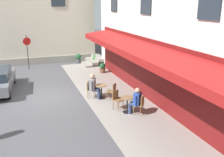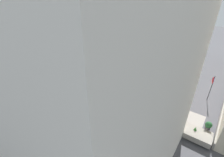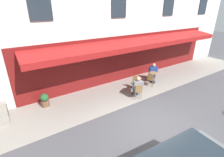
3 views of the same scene
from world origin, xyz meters
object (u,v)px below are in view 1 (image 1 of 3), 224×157
Objects in this scene: cafe_chair_wicker_kerbside at (90,88)px; potted_plant_under_sign at (78,58)px; cafe_table_mid_terrace at (102,90)px; potted_plant_by_steps at (94,59)px; cafe_chair_wicker_near_door at (113,90)px; no_parking_sign at (27,46)px; seated_companion_in_grey at (94,85)px; cafe_chair_wicker_under_awning at (117,98)px; potted_plant_entrance_left at (102,68)px; cafe_chair_wicker_facing_street at (140,104)px; seated_patron_in_blue at (136,100)px; cafe_table_near_entrance at (127,103)px.

cafe_chair_wicker_kerbside is 1.15× the size of potted_plant_under_sign.
cafe_table_mid_terrace is 0.63m from cafe_chair_wicker_kerbside.
cafe_chair_wicker_near_door is at bearing 170.70° from potted_plant_by_steps.
potted_plant_by_steps reaches higher than potted_plant_under_sign.
no_parking_sign is (7.67, 2.83, 1.25)m from cafe_chair_wicker_kerbside.
seated_companion_in_grey reaches higher than potted_plant_by_steps.
potted_plant_entrance_left is at bearing -11.62° from cafe_chair_wicker_under_awning.
cafe_chair_wicker_under_awning and cafe_chair_wicker_facing_street have the same top height.
cafe_chair_wicker_under_awning is 1.61m from cafe_table_mid_terrace.
cafe_chair_wicker_kerbside is (2.86, 1.59, 0.00)m from cafe_chair_wicker_facing_street.
cafe_chair_wicker_under_awning is at bearing -170.16° from cafe_table_mid_terrace.
cafe_chair_wicker_facing_street is 7.62m from potted_plant_entrance_left.
potted_plant_entrance_left is at bearing -5.81° from seated_patron_in_blue.
potted_plant_under_sign is (10.27, -0.38, -0.11)m from cafe_chair_wicker_under_awning.
cafe_table_near_entrance is 0.82× the size of cafe_chair_wicker_under_awning.
potted_plant_under_sign is at bearing -2.14° from cafe_chair_wicker_under_awning.
seated_patron_in_blue reaches higher than cafe_table_mid_terrace.
potted_plant_under_sign is (9.10, -0.18, -0.11)m from cafe_chair_wicker_near_door.
no_parking_sign is at bearing 24.83° from cafe_chair_wicker_near_door.
no_parking_sign is 2.90× the size of potted_plant_by_steps.
cafe_chair_wicker_near_door reaches higher than potted_plant_by_steps.
cafe_chair_wicker_under_awning and cafe_chair_wicker_kerbside have the same top height.
potted_plant_by_steps is (10.43, -0.98, -0.25)m from seated_patron_in_blue.
cafe_table_mid_terrace is 0.82× the size of cafe_chair_wicker_near_door.
cafe_chair_wicker_near_door is 5.55m from potted_plant_entrance_left.
cafe_chair_wicker_kerbside is 1.25m from cafe_chair_wicker_near_door.
potted_plant_by_steps is at bearing -4.27° from potted_plant_entrance_left.
seated_companion_in_grey is (-0.10, -0.19, 0.17)m from cafe_chair_wicker_kerbside.
seated_patron_in_blue reaches higher than cafe_chair_wicker_near_door.
seated_patron_in_blue is (-2.71, -1.44, 0.14)m from cafe_chair_wicker_kerbside.
potted_plant_under_sign reaches higher than cafe_table_near_entrance.
potted_plant_entrance_left is at bearing -165.19° from potted_plant_under_sign.
potted_plant_under_sign is at bearing -6.91° from seated_companion_in_grey.
seated_patron_in_blue is at bearing -144.69° from cafe_chair_wicker_under_awning.
cafe_chair_wicker_facing_street is 0.71× the size of seated_patron_in_blue.
no_parking_sign reaches higher than potted_plant_entrance_left.
cafe_chair_wicker_facing_street is at bearing -158.25° from cafe_table_mid_terrace.
potted_plant_by_steps reaches higher than cafe_table_mid_terrace.
no_parking_sign reaches higher than cafe_table_mid_terrace.
potted_plant_entrance_left is at bearing -12.02° from cafe_chair_wicker_near_door.
seated_patron_in_blue is (-0.85, -0.60, 0.14)m from cafe_chair_wicker_under_awning.
no_parking_sign is (9.53, 3.67, 1.25)m from cafe_chair_wicker_under_awning.
cafe_chair_wicker_near_door is (-0.42, -0.48, 0.06)m from cafe_table_mid_terrace.
cafe_table_near_entrance is 2.22m from cafe_table_mid_terrace.
seated_companion_in_grey reaches higher than potted_plant_entrance_left.
cafe_chair_wicker_under_awning is 1.21× the size of cafe_table_mid_terrace.
cafe_chair_wicker_facing_street is 3.28m from cafe_chair_wicker_kerbside.
no_parking_sign is (7.76, 3.02, 1.08)m from seated_companion_in_grey.
cafe_chair_wicker_under_awning is at bearing -155.76° from cafe_chair_wicker_kerbside.
cafe_chair_wicker_facing_street reaches higher than potted_plant_by_steps.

